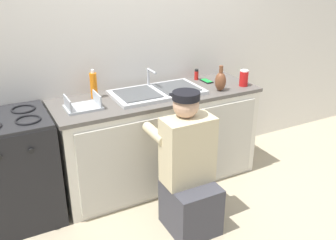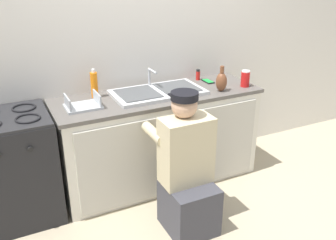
{
  "view_description": "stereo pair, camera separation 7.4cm",
  "coord_description": "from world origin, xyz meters",
  "px_view_note": "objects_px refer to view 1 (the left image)",
  "views": [
    {
      "loc": [
        -1.36,
        -2.5,
        1.96
      ],
      "look_at": [
        0.0,
        0.1,
        0.69
      ],
      "focal_mm": 40.0,
      "sensor_mm": 36.0,
      "label": 1
    },
    {
      "loc": [
        -1.3,
        -2.54,
        1.96
      ],
      "look_at": [
        0.0,
        0.1,
        0.69
      ],
      "focal_mm": 40.0,
      "sensor_mm": 36.0,
      "label": 2
    }
  ],
  "objects_px": {
    "cell_phone": "(206,81)",
    "vase_decorative": "(220,81)",
    "dish_rack_tray": "(83,106)",
    "soda_cup_red": "(244,78)",
    "plumber_person": "(189,175)",
    "sink_double_basin": "(157,92)",
    "spice_bottle_red": "(196,75)",
    "stove_range": "(16,169)",
    "soap_bottle_orange": "(94,85)"
  },
  "relations": [
    {
      "from": "stove_range",
      "to": "vase_decorative",
      "type": "bearing_deg",
      "value": -5.64
    },
    {
      "from": "sink_double_basin",
      "to": "stove_range",
      "type": "distance_m",
      "value": 1.32
    },
    {
      "from": "spice_bottle_red",
      "to": "soap_bottle_orange",
      "type": "bearing_deg",
      "value": -177.42
    },
    {
      "from": "plumber_person",
      "to": "spice_bottle_red",
      "type": "bearing_deg",
      "value": 56.07
    },
    {
      "from": "stove_range",
      "to": "soda_cup_red",
      "type": "height_order",
      "value": "soda_cup_red"
    },
    {
      "from": "plumber_person",
      "to": "soap_bottle_orange",
      "type": "relative_size",
      "value": 4.42
    },
    {
      "from": "spice_bottle_red",
      "to": "soap_bottle_orange",
      "type": "distance_m",
      "value": 1.05
    },
    {
      "from": "dish_rack_tray",
      "to": "soda_cup_red",
      "type": "bearing_deg",
      "value": -4.85
    },
    {
      "from": "soda_cup_red",
      "to": "dish_rack_tray",
      "type": "xyz_separation_m",
      "value": [
        -1.49,
        0.13,
        -0.05
      ]
    },
    {
      "from": "vase_decorative",
      "to": "plumber_person",
      "type": "bearing_deg",
      "value": -139.6
    },
    {
      "from": "plumber_person",
      "to": "dish_rack_tray",
      "type": "height_order",
      "value": "plumber_person"
    },
    {
      "from": "stove_range",
      "to": "soap_bottle_orange",
      "type": "distance_m",
      "value": 0.91
    },
    {
      "from": "sink_double_basin",
      "to": "plumber_person",
      "type": "bearing_deg",
      "value": -97.58
    },
    {
      "from": "soda_cup_red",
      "to": "cell_phone",
      "type": "distance_m",
      "value": 0.36
    },
    {
      "from": "soap_bottle_orange",
      "to": "sink_double_basin",
      "type": "bearing_deg",
      "value": -16.74
    },
    {
      "from": "stove_range",
      "to": "plumber_person",
      "type": "bearing_deg",
      "value": -32.16
    },
    {
      "from": "soda_cup_red",
      "to": "soap_bottle_orange",
      "type": "relative_size",
      "value": 0.61
    },
    {
      "from": "spice_bottle_red",
      "to": "vase_decorative",
      "type": "distance_m",
      "value": 0.38
    },
    {
      "from": "plumber_person",
      "to": "soda_cup_red",
      "type": "distance_m",
      "value": 1.17
    },
    {
      "from": "soda_cup_red",
      "to": "soap_bottle_orange",
      "type": "height_order",
      "value": "soap_bottle_orange"
    },
    {
      "from": "stove_range",
      "to": "cell_phone",
      "type": "xyz_separation_m",
      "value": [
        1.82,
        0.1,
        0.43
      ]
    },
    {
      "from": "sink_double_basin",
      "to": "stove_range",
      "type": "bearing_deg",
      "value": -179.9
    },
    {
      "from": "dish_rack_tray",
      "to": "vase_decorative",
      "type": "xyz_separation_m",
      "value": [
        1.22,
        -0.14,
        0.07
      ]
    },
    {
      "from": "sink_double_basin",
      "to": "soda_cup_red",
      "type": "height_order",
      "value": "sink_double_basin"
    },
    {
      "from": "sink_double_basin",
      "to": "vase_decorative",
      "type": "relative_size",
      "value": 3.48
    },
    {
      "from": "plumber_person",
      "to": "spice_bottle_red",
      "type": "xyz_separation_m",
      "value": [
        0.62,
        0.93,
        0.46
      ]
    },
    {
      "from": "dish_rack_tray",
      "to": "plumber_person",
      "type": "bearing_deg",
      "value": -49.55
    },
    {
      "from": "spice_bottle_red",
      "to": "vase_decorative",
      "type": "height_order",
      "value": "vase_decorative"
    },
    {
      "from": "spice_bottle_red",
      "to": "soap_bottle_orange",
      "type": "xyz_separation_m",
      "value": [
        -1.05,
        -0.05,
        0.06
      ]
    },
    {
      "from": "plumber_person",
      "to": "soda_cup_red",
      "type": "relative_size",
      "value": 7.26
    },
    {
      "from": "spice_bottle_red",
      "to": "dish_rack_tray",
      "type": "xyz_separation_m",
      "value": [
        -1.2,
        -0.25,
        -0.03
      ]
    },
    {
      "from": "cell_phone",
      "to": "vase_decorative",
      "type": "height_order",
      "value": "vase_decorative"
    },
    {
      "from": "cell_phone",
      "to": "vase_decorative",
      "type": "relative_size",
      "value": 0.61
    },
    {
      "from": "soap_bottle_orange",
      "to": "cell_phone",
      "type": "bearing_deg",
      "value": -2.84
    },
    {
      "from": "stove_range",
      "to": "vase_decorative",
      "type": "relative_size",
      "value": 3.89
    },
    {
      "from": "sink_double_basin",
      "to": "spice_bottle_red",
      "type": "distance_m",
      "value": 0.57
    },
    {
      "from": "sink_double_basin",
      "to": "spice_bottle_red",
      "type": "relative_size",
      "value": 7.62
    },
    {
      "from": "soda_cup_red",
      "to": "dish_rack_tray",
      "type": "relative_size",
      "value": 0.54
    },
    {
      "from": "plumber_person",
      "to": "spice_bottle_red",
      "type": "distance_m",
      "value": 1.21
    },
    {
      "from": "cell_phone",
      "to": "dish_rack_tray",
      "type": "bearing_deg",
      "value": -173.49
    },
    {
      "from": "vase_decorative",
      "to": "spice_bottle_red",
      "type": "bearing_deg",
      "value": 92.36
    },
    {
      "from": "spice_bottle_red",
      "to": "cell_phone",
      "type": "bearing_deg",
      "value": -62.22
    },
    {
      "from": "soap_bottle_orange",
      "to": "dish_rack_tray",
      "type": "bearing_deg",
      "value": -128.07
    },
    {
      "from": "dish_rack_tray",
      "to": "sink_double_basin",
      "type": "bearing_deg",
      "value": 3.49
    },
    {
      "from": "stove_range",
      "to": "cell_phone",
      "type": "height_order",
      "value": "stove_range"
    },
    {
      "from": "stove_range",
      "to": "cell_phone",
      "type": "distance_m",
      "value": 1.88
    },
    {
      "from": "sink_double_basin",
      "to": "spice_bottle_red",
      "type": "bearing_deg",
      "value": 21.17
    },
    {
      "from": "soda_cup_red",
      "to": "vase_decorative",
      "type": "distance_m",
      "value": 0.27
    },
    {
      "from": "soda_cup_red",
      "to": "dish_rack_tray",
      "type": "bearing_deg",
      "value": 175.15
    },
    {
      "from": "plumber_person",
      "to": "soda_cup_red",
      "type": "bearing_deg",
      "value": 31.34
    }
  ]
}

